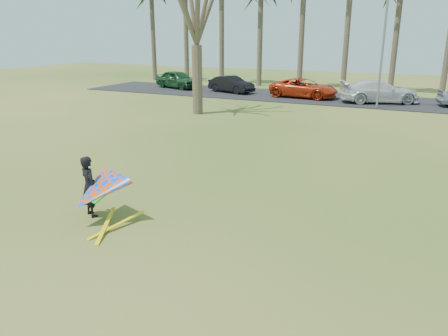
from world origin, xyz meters
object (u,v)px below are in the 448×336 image
at_px(streetlight, 386,40).
at_px(kite_flyer, 95,192).
at_px(car_1, 231,84).
at_px(car_3, 380,92).
at_px(car_2, 304,88).
at_px(car_0, 178,79).

distance_m(streetlight, kite_flyer, 23.44).
xyz_separation_m(car_1, car_3, (12.02, -0.59, 0.10)).
bearing_deg(car_3, car_2, 65.36).
distance_m(car_2, car_3, 5.65).
relative_size(streetlight, car_3, 1.47).
distance_m(car_1, car_3, 12.03).
height_order(streetlight, kite_flyer, streetlight).
relative_size(car_1, kite_flyer, 1.74).
distance_m(car_1, car_2, 6.38).
height_order(streetlight, car_2, streetlight).
relative_size(streetlight, car_0, 1.74).
bearing_deg(car_2, streetlight, -108.06).
relative_size(streetlight, car_1, 1.92).
height_order(car_0, car_1, car_0).
bearing_deg(streetlight, kite_flyer, -101.75).
bearing_deg(car_1, streetlight, -85.89).
bearing_deg(kite_flyer, car_1, 106.58).
xyz_separation_m(car_0, kite_flyer, (13.26, -26.19, 0.00)).
distance_m(streetlight, car_0, 18.67).
distance_m(car_0, car_2, 12.07).
relative_size(car_1, car_2, 0.80).
bearing_deg(car_3, car_1, 65.11).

